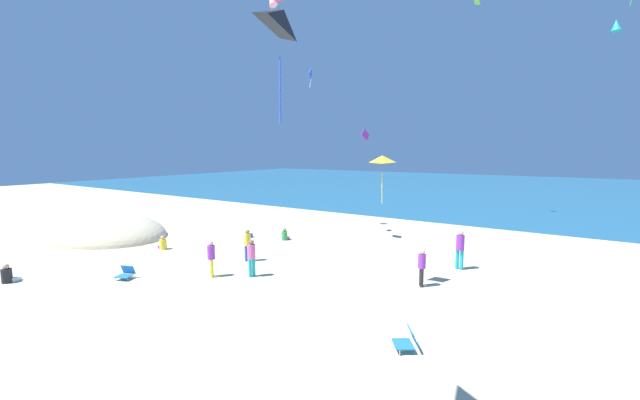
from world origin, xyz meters
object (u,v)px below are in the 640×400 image
person_1 (211,256)px  kite_blue (310,74)px  person_6 (8,275)px  person_7 (422,265)px  kite_magenta (365,135)px  kite_yellow (382,159)px  beach_chair_far_right (126,273)px  person_5 (460,247)px  kite_black (284,20)px  kite_lime (479,2)px  cooler_box (249,235)px  kite_pink (271,1)px  person_4 (248,243)px  kite_teal (616,25)px  beach_chair_near_camera (408,340)px  person_2 (163,244)px  person_3 (285,235)px  person_0 (252,255)px

person_1 → kite_blue: (-0.82, 8.46, 8.66)m
person_6 → person_7: (13.82, 8.40, 0.55)m
kite_magenta → kite_yellow: bearing=-62.2°
beach_chair_far_right → kite_yellow: bearing=96.8°
person_5 → kite_black: bearing=6.6°
kite_blue → person_7: bearing=-30.0°
kite_lime → kite_blue: kite_lime is taller
kite_lime → kite_blue: 15.19m
person_1 → cooler_box: bearing=-110.3°
person_7 → kite_lime: size_ratio=1.15×
person_5 → kite_pink: 17.97m
person_4 → person_6: person_4 is taller
beach_chair_far_right → kite_teal: (16.88, 23.98, 13.04)m
beach_chair_near_camera → kite_yellow: 6.54m
kite_blue → beach_chair_far_right: bearing=-100.4°
kite_blue → kite_lime: bearing=61.0°
person_6 → kite_magenta: size_ratio=0.55×
person_2 → kite_magenta: kite_magenta is taller
person_4 → kite_lime: kite_lime is taller
person_4 → kite_magenta: (-2.80, 18.06, 5.70)m
person_6 → kite_blue: size_ratio=0.69×
beach_chair_far_right → kite_blue: bearing=148.2°
person_3 → kite_pink: (-2.27, 1.85, 13.91)m
person_5 → kite_blue: (-9.15, 1.90, 8.53)m
beach_chair_far_right → kite_teal: 32.10m
person_0 → kite_pink: (-5.10, 7.64, 13.28)m
person_4 → person_2: bearing=61.4°
person_4 → kite_yellow: bearing=-124.8°
beach_chair_near_camera → person_6: person_6 is taller
person_0 → person_7: (6.23, 2.67, -0.06)m
person_2 → person_4: 5.38m
kite_lime → person_1: bearing=-105.9°
kite_teal → kite_blue: (-14.95, -13.48, -3.73)m
person_2 → person_5: person_5 is taller
cooler_box → person_0: person_0 is taller
person_0 → person_6: 9.53m
kite_magenta → kite_blue: (2.29, -12.04, 2.97)m
person_4 → kite_pink: size_ratio=1.09×
person_4 → kite_black: 13.06m
person_0 → person_6: bearing=-128.2°
person_4 → beach_chair_near_camera: bearing=-149.3°
person_6 → kite_teal: (20.36, 26.75, 12.99)m
kite_magenta → kite_lime: bearing=0.1°
person_3 → person_6: size_ratio=0.94×
person_2 → kite_pink: kite_pink is taller
person_3 → kite_black: (9.57, -12.07, 6.85)m
person_3 → kite_blue: bearing=-31.0°
kite_pink → kite_blue: bearing=-2.1°
kite_teal → kite_blue: bearing=-138.0°
beach_chair_far_right → kite_teal: size_ratio=0.65×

